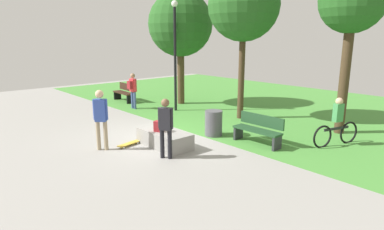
% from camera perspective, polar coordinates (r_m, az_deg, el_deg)
% --- Properties ---
extents(ground_plane, '(28.00, 28.00, 0.00)m').
position_cam_1_polar(ground_plane, '(11.04, -6.02, -3.88)').
color(ground_plane, gray).
extents(grass_lawn, '(26.60, 12.82, 0.01)m').
position_cam_1_polar(grass_lawn, '(16.48, 15.96, 1.46)').
color(grass_lawn, '#478C38').
rests_on(grass_lawn, ground_plane).
extents(concrete_ledge, '(1.82, 0.85, 0.49)m').
position_cam_1_polar(concrete_ledge, '(10.06, -4.83, -4.10)').
color(concrete_ledge, gray).
rests_on(concrete_ledge, ground_plane).
extents(backpack_on_ledge, '(0.34, 0.31, 0.32)m').
position_cam_1_polar(backpack_on_ledge, '(9.91, -5.76, -1.97)').
color(backpack_on_ledge, maroon).
rests_on(backpack_on_ledge, concrete_ledge).
extents(skater_performing_trick, '(0.37, 0.37, 1.79)m').
position_cam_1_polar(skater_performing_trick, '(9.87, -15.60, 0.00)').
color(skater_performing_trick, tan).
rests_on(skater_performing_trick, ground_plane).
extents(skater_watching, '(0.38, 0.34, 1.67)m').
position_cam_1_polar(skater_watching, '(8.88, -4.61, -1.57)').
color(skater_watching, black).
rests_on(skater_watching, ground_plane).
extents(skateboard_by_ledge, '(0.35, 0.82, 0.08)m').
position_cam_1_polar(skateboard_by_ledge, '(10.32, -10.90, -4.91)').
color(skateboard_by_ledge, gold).
rests_on(skateboard_by_ledge, ground_plane).
extents(park_bench_by_oak, '(1.62, 0.56, 0.91)m').
position_cam_1_polar(park_bench_by_oak, '(17.45, -11.62, 3.93)').
color(park_bench_by_oak, '#331E14').
rests_on(park_bench_by_oak, ground_plane).
extents(park_bench_near_path, '(1.61, 0.50, 0.91)m').
position_cam_1_polar(park_bench_near_path, '(10.40, 11.48, -2.39)').
color(park_bench_near_path, '#1E4223').
rests_on(park_bench_near_path, ground_plane).
extents(tree_broad_elm, '(2.77, 2.77, 5.85)m').
position_cam_1_polar(tree_broad_elm, '(13.38, 9.00, 18.26)').
color(tree_broad_elm, '#42301E').
rests_on(tree_broad_elm, grass_lawn).
extents(tree_young_birch, '(2.12, 2.12, 5.49)m').
position_cam_1_polar(tree_young_birch, '(12.23, 26.14, 17.07)').
color(tree_young_birch, '#42301E').
rests_on(tree_young_birch, grass_lawn).
extents(tree_tall_oak, '(3.09, 3.09, 5.43)m').
position_cam_1_polar(tree_tall_oak, '(16.29, -2.03, 15.44)').
color(tree_tall_oak, '#4C3823').
rests_on(tree_tall_oak, grass_lawn).
extents(lamp_post, '(0.28, 0.28, 4.79)m').
position_cam_1_polar(lamp_post, '(14.66, -2.97, 11.81)').
color(lamp_post, black).
rests_on(lamp_post, ground_plane).
extents(trash_bin, '(0.59, 0.59, 0.86)m').
position_cam_1_polar(trash_bin, '(11.09, 3.77, -1.42)').
color(trash_bin, '#4C4C51').
rests_on(trash_bin, ground_plane).
extents(pedestrian_with_backpack, '(0.43, 0.35, 1.66)m').
position_cam_1_polar(pedestrian_with_backpack, '(15.41, -10.29, 4.69)').
color(pedestrian_with_backpack, '#3F5184').
rests_on(pedestrian_with_backpack, ground_plane).
extents(cyclist_on_bicycle, '(0.59, 1.76, 1.52)m').
position_cam_1_polar(cyclist_on_bicycle, '(10.98, 23.88, -1.64)').
color(cyclist_on_bicycle, black).
rests_on(cyclist_on_bicycle, ground_plane).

